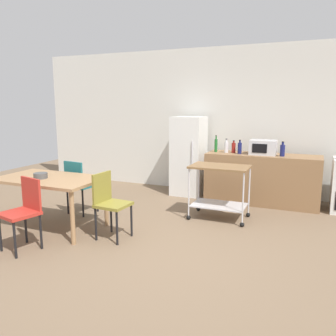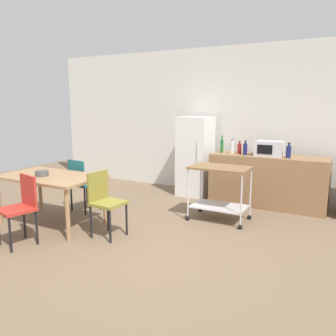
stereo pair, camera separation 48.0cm
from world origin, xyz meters
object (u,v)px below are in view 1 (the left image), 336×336
(bottle_soda, at_px, (216,145))
(fruit_bowl, at_px, (41,176))
(bottle_sparkling_water, at_px, (240,148))
(kitchen_cart, at_px, (220,183))
(dining_table, at_px, (50,183))
(chair_olive, at_px, (109,201))
(bottle_wine, at_px, (234,148))
(bottle_soy_sauce, at_px, (226,147))
(chair_red, at_px, (24,209))
(chair_teal, at_px, (79,183))
(bottle_sesame_oil, at_px, (282,150))
(microwave, at_px, (263,147))
(refrigerator, at_px, (189,156))

(bottle_soda, bearing_deg, fruit_bowl, -125.50)
(bottle_sparkling_water, bearing_deg, kitchen_cart, -94.25)
(dining_table, distance_m, chair_olive, 1.01)
(bottle_wine, bearing_deg, bottle_sparkling_water, -34.44)
(bottle_soy_sauce, height_order, bottle_sparkling_water, bottle_soy_sauce)
(fruit_bowl, bearing_deg, bottle_soy_sauce, 51.57)
(bottle_wine, bearing_deg, kitchen_cart, -87.48)
(bottle_soda, bearing_deg, kitchen_cart, -71.61)
(chair_olive, bearing_deg, chair_red, 137.02)
(chair_olive, bearing_deg, fruit_bowl, 98.27)
(chair_teal, xyz_separation_m, bottle_soy_sauce, (1.99, 1.81, 0.49))
(bottle_soda, height_order, bottle_sesame_oil, bottle_soda)
(bottle_wine, bearing_deg, bottle_soy_sauce, -171.12)
(chair_olive, xyz_separation_m, microwave, (1.64, 2.50, 0.51))
(chair_teal, height_order, chair_red, same)
(dining_table, xyz_separation_m, bottle_soda, (1.77, 2.51, 0.36))
(dining_table, bearing_deg, chair_red, -72.84)
(chair_red, xyz_separation_m, bottle_sparkling_water, (2.01, 3.16, 0.49))
(bottle_sparkling_water, bearing_deg, microwave, 8.77)
(kitchen_cart, distance_m, fruit_bowl, 2.67)
(chair_olive, xyz_separation_m, bottle_soy_sauce, (0.97, 2.51, 0.49))
(bottle_sesame_oil, bearing_deg, fruit_bowl, -140.71)
(dining_table, distance_m, kitchen_cart, 2.55)
(chair_red, xyz_separation_m, bottle_soda, (1.55, 3.24, 0.51))
(chair_red, bearing_deg, bottle_sparkling_water, 71.54)
(fruit_bowl, bearing_deg, chair_olive, 4.32)
(chair_olive, bearing_deg, bottle_soy_sauce, -17.25)
(dining_table, bearing_deg, bottle_soy_sauce, 51.76)
(chair_red, height_order, kitchen_cart, chair_red)
(chair_red, bearing_deg, dining_table, 121.17)
(chair_teal, xyz_separation_m, bottle_soda, (1.79, 1.82, 0.51))
(chair_olive, distance_m, bottle_wine, 2.80)
(refrigerator, distance_m, bottle_sparkling_water, 1.08)
(refrigerator, bearing_deg, microwave, -4.64)
(chair_olive, bearing_deg, bottle_sesame_oil, -35.29)
(bottle_soy_sauce, xyz_separation_m, microwave, (0.67, -0.01, 0.02))
(bottle_wine, height_order, fruit_bowl, bottle_wine)
(dining_table, relative_size, bottle_soy_sauce, 5.84)
(chair_olive, relative_size, bottle_wine, 3.87)
(fruit_bowl, bearing_deg, dining_table, 46.13)
(bottle_soda, relative_size, fruit_bowl, 1.63)
(refrigerator, xyz_separation_m, bottle_soy_sauce, (0.78, -0.11, 0.23))
(dining_table, relative_size, refrigerator, 0.97)
(dining_table, height_order, refrigerator, refrigerator)
(bottle_soda, bearing_deg, dining_table, -125.19)
(chair_olive, distance_m, refrigerator, 2.64)
(bottle_wine, bearing_deg, chair_olive, -113.61)
(refrigerator, height_order, bottle_sparkling_water, refrigerator)
(dining_table, distance_m, bottle_soy_sauce, 3.20)
(chair_olive, bearing_deg, chair_teal, 59.70)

